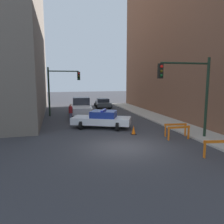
{
  "coord_description": "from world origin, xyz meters",
  "views": [
    {
      "loc": [
        -3.74,
        -11.72,
        3.9
      ],
      "look_at": [
        0.89,
        6.1,
        1.17
      ],
      "focal_mm": 35.0,
      "sensor_mm": 36.0,
      "label": 1
    }
  ],
  "objects_px": {
    "parked_car_near": "(103,103)",
    "traffic_cone": "(134,130)",
    "traffic_light_near": "(192,86)",
    "white_truck": "(82,107)",
    "pedestrian_crossing": "(71,113)",
    "barrier_mid": "(219,146)",
    "barrier_corner": "(175,128)",
    "traffic_light_far": "(59,84)",
    "police_car": "(102,119)",
    "barrier_back": "(179,130)"
  },
  "relations": [
    {
      "from": "barrier_back",
      "to": "traffic_light_far",
      "type": "bearing_deg",
      "value": 121.4
    },
    {
      "from": "parked_car_near",
      "to": "pedestrian_crossing",
      "type": "relative_size",
      "value": 2.68
    },
    {
      "from": "traffic_light_near",
      "to": "barrier_back",
      "type": "xyz_separation_m",
      "value": [
        -0.75,
        0.06,
        -2.91
      ]
    },
    {
      "from": "traffic_light_near",
      "to": "parked_car_near",
      "type": "xyz_separation_m",
      "value": [
        -2.1,
        17.38,
        -2.86
      ]
    },
    {
      "from": "police_car",
      "to": "parked_car_near",
      "type": "bearing_deg",
      "value": 11.9
    },
    {
      "from": "pedestrian_crossing",
      "to": "barrier_corner",
      "type": "bearing_deg",
      "value": -74.64
    },
    {
      "from": "police_car",
      "to": "parked_car_near",
      "type": "height_order",
      "value": "police_car"
    },
    {
      "from": "traffic_light_near",
      "to": "traffic_light_far",
      "type": "relative_size",
      "value": 1.0
    },
    {
      "from": "traffic_light_near",
      "to": "police_car",
      "type": "distance_m",
      "value": 7.41
    },
    {
      "from": "pedestrian_crossing",
      "to": "parked_car_near",
      "type": "bearing_deg",
      "value": 33.98
    },
    {
      "from": "traffic_cone",
      "to": "traffic_light_far",
      "type": "bearing_deg",
      "value": 116.44
    },
    {
      "from": "traffic_light_far",
      "to": "barrier_corner",
      "type": "bearing_deg",
      "value": -55.78
    },
    {
      "from": "traffic_light_near",
      "to": "pedestrian_crossing",
      "type": "height_order",
      "value": "traffic_light_near"
    },
    {
      "from": "traffic_light_near",
      "to": "pedestrian_crossing",
      "type": "xyz_separation_m",
      "value": [
        -7.15,
        8.11,
        -2.67
      ]
    },
    {
      "from": "traffic_light_near",
      "to": "parked_car_near",
      "type": "distance_m",
      "value": 17.74
    },
    {
      "from": "police_car",
      "to": "traffic_light_far",
      "type": "bearing_deg",
      "value": 48.15
    },
    {
      "from": "traffic_cone",
      "to": "white_truck",
      "type": "bearing_deg",
      "value": 105.02
    },
    {
      "from": "barrier_corner",
      "to": "traffic_cone",
      "type": "xyz_separation_m",
      "value": [
        -2.63,
        1.21,
        -0.3
      ]
    },
    {
      "from": "barrier_mid",
      "to": "white_truck",
      "type": "bearing_deg",
      "value": 108.54
    },
    {
      "from": "traffic_light_near",
      "to": "white_truck",
      "type": "distance_m",
      "value": 13.36
    },
    {
      "from": "barrier_back",
      "to": "white_truck",
      "type": "bearing_deg",
      "value": 112.96
    },
    {
      "from": "police_car",
      "to": "barrier_mid",
      "type": "xyz_separation_m",
      "value": [
        4.25,
        -8.23,
        -0.11
      ]
    },
    {
      "from": "traffic_light_far",
      "to": "barrier_corner",
      "type": "height_order",
      "value": "traffic_light_far"
    },
    {
      "from": "barrier_mid",
      "to": "parked_car_near",
      "type": "bearing_deg",
      "value": 94.06
    },
    {
      "from": "traffic_light_far",
      "to": "parked_car_near",
      "type": "distance_m",
      "value": 8.47
    },
    {
      "from": "police_car",
      "to": "traffic_cone",
      "type": "distance_m",
      "value": 3.25
    },
    {
      "from": "traffic_light_near",
      "to": "barrier_corner",
      "type": "xyz_separation_m",
      "value": [
        -0.49,
        0.91,
        -2.91
      ]
    },
    {
      "from": "white_truck",
      "to": "pedestrian_crossing",
      "type": "height_order",
      "value": "white_truck"
    },
    {
      "from": "parked_car_near",
      "to": "barrier_mid",
      "type": "xyz_separation_m",
      "value": [
        1.47,
        -20.78,
        -0.06
      ]
    },
    {
      "from": "barrier_corner",
      "to": "traffic_cone",
      "type": "distance_m",
      "value": 2.91
    },
    {
      "from": "white_truck",
      "to": "pedestrian_crossing",
      "type": "bearing_deg",
      "value": -106.36
    },
    {
      "from": "pedestrian_crossing",
      "to": "barrier_mid",
      "type": "relative_size",
      "value": 1.05
    },
    {
      "from": "police_car",
      "to": "barrier_back",
      "type": "xyz_separation_m",
      "value": [
        4.13,
        -4.77,
        -0.11
      ]
    },
    {
      "from": "parked_car_near",
      "to": "pedestrian_crossing",
      "type": "height_order",
      "value": "pedestrian_crossing"
    },
    {
      "from": "traffic_light_near",
      "to": "white_truck",
      "type": "height_order",
      "value": "traffic_light_near"
    },
    {
      "from": "parked_car_near",
      "to": "barrier_back",
      "type": "xyz_separation_m",
      "value": [
        1.35,
        -17.33,
        -0.06
      ]
    },
    {
      "from": "traffic_light_near",
      "to": "barrier_back",
      "type": "distance_m",
      "value": 3.01
    },
    {
      "from": "barrier_mid",
      "to": "barrier_corner",
      "type": "height_order",
      "value": "same"
    },
    {
      "from": "traffic_light_near",
      "to": "white_truck",
      "type": "relative_size",
      "value": 0.94
    },
    {
      "from": "barrier_mid",
      "to": "police_car",
      "type": "bearing_deg",
      "value": 117.33
    },
    {
      "from": "pedestrian_crossing",
      "to": "traffic_light_near",
      "type": "bearing_deg",
      "value": -75.99
    },
    {
      "from": "traffic_light_near",
      "to": "traffic_light_far",
      "type": "bearing_deg",
      "value": 123.81
    },
    {
      "from": "parked_car_near",
      "to": "traffic_cone",
      "type": "xyz_separation_m",
      "value": [
        -1.03,
        -15.26,
        -0.36
      ]
    },
    {
      "from": "pedestrian_crossing",
      "to": "barrier_mid",
      "type": "distance_m",
      "value": 13.24
    },
    {
      "from": "parked_car_near",
      "to": "traffic_cone",
      "type": "bearing_deg",
      "value": -88.46
    },
    {
      "from": "pedestrian_crossing",
      "to": "barrier_back",
      "type": "distance_m",
      "value": 10.29
    },
    {
      "from": "barrier_back",
      "to": "parked_car_near",
      "type": "bearing_deg",
      "value": 94.45
    },
    {
      "from": "traffic_light_far",
      "to": "police_car",
      "type": "height_order",
      "value": "traffic_light_far"
    },
    {
      "from": "traffic_light_near",
      "to": "barrier_back",
      "type": "height_order",
      "value": "traffic_light_near"
    },
    {
      "from": "pedestrian_crossing",
      "to": "barrier_corner",
      "type": "height_order",
      "value": "pedestrian_crossing"
    }
  ]
}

